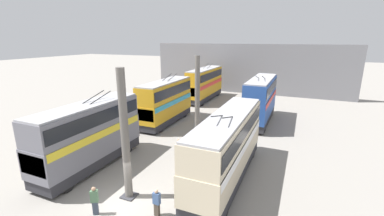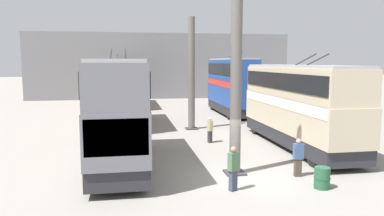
% 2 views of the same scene
% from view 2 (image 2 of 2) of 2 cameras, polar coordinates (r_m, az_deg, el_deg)
% --- Properties ---
extents(ground_plane, '(240.00, 240.00, 0.00)m').
position_cam_2_polar(ground_plane, '(16.61, 7.26, -10.61)').
color(ground_plane, gray).
extents(depot_back_wall, '(0.50, 36.00, 8.93)m').
position_cam_2_polar(depot_back_wall, '(51.54, -4.62, 6.38)').
color(depot_back_wall, slate).
rests_on(depot_back_wall, ground_plane).
extents(support_column_near, '(0.90, 0.90, 8.29)m').
position_cam_2_polar(support_column_near, '(16.58, 6.71, 3.54)').
color(support_column_near, '#605B56').
rests_on(support_column_near, ground_plane).
extents(support_column_far, '(0.90, 0.90, 8.29)m').
position_cam_2_polar(support_column_far, '(27.80, -0.07, 4.97)').
color(support_column_far, '#605B56').
rests_on(support_column_far, ground_plane).
extents(bus_left_near, '(11.45, 2.54, 5.45)m').
position_cam_2_polar(bus_left_near, '(22.81, 15.80, 1.07)').
color(bus_left_near, black).
rests_on(bus_left_near, ground_plane).
extents(bus_left_far, '(9.64, 2.54, 5.98)m').
position_cam_2_polar(bus_left_far, '(36.12, 6.02, 3.85)').
color(bus_left_far, black).
rests_on(bus_left_far, ground_plane).
extents(bus_right_near, '(9.45, 2.54, 5.74)m').
position_cam_2_polar(bus_right_near, '(18.14, -11.10, 0.25)').
color(bus_right_near, black).
rests_on(bus_right_near, ground_plane).
extents(bus_right_mid, '(9.17, 2.54, 5.68)m').
position_cam_2_polar(bus_right_mid, '(30.08, -10.63, 2.80)').
color(bus_right_mid, black).
rests_on(bus_right_mid, ground_plane).
extents(bus_right_far, '(10.59, 2.54, 5.78)m').
position_cam_2_polar(bus_right_far, '(43.18, -10.41, 4.14)').
color(bus_right_far, black).
rests_on(bus_right_far, ground_plane).
extents(person_aisle_foreground, '(0.42, 0.48, 1.77)m').
position_cam_2_polar(person_aisle_foreground, '(14.83, 6.30, -8.98)').
color(person_aisle_foreground, '#384251').
rests_on(person_aisle_foreground, ground_plane).
extents(person_aisle_midway, '(0.46, 0.33, 1.61)m').
position_cam_2_polar(person_aisle_midway, '(23.37, 2.75, -3.26)').
color(person_aisle_midway, '#2D2D33').
rests_on(person_aisle_midway, ground_plane).
extents(person_by_left_row, '(0.26, 0.43, 1.70)m').
position_cam_2_polar(person_by_left_row, '(17.18, 15.88, -7.11)').
color(person_by_left_row, '#473D33').
rests_on(person_by_left_row, ground_plane).
extents(oil_drum, '(0.65, 0.65, 0.86)m').
position_cam_2_polar(oil_drum, '(16.01, 19.20, -10.02)').
color(oil_drum, '#235638').
rests_on(oil_drum, ground_plane).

